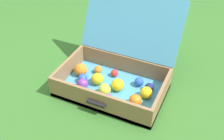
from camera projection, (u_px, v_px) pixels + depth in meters
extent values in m
plane|color=#336B28|center=(108.00, 87.00, 1.69)|extent=(16.00, 16.00, 0.00)
cube|color=#4799C6|center=(112.00, 89.00, 1.65)|extent=(0.63, 0.40, 0.03)
cube|color=olive|center=(68.00, 69.00, 1.72)|extent=(0.02, 0.40, 0.14)
cube|color=olive|center=(161.00, 97.00, 1.52)|extent=(0.02, 0.40, 0.14)
cube|color=olive|center=(98.00, 102.00, 1.48)|extent=(0.59, 0.02, 0.14)
cube|color=olive|center=(124.00, 65.00, 1.75)|extent=(0.59, 0.02, 0.14)
cube|color=#4799C6|center=(132.00, 24.00, 1.68)|extent=(0.63, 0.20, 0.36)
cube|color=black|center=(96.00, 104.00, 1.46)|extent=(0.11, 0.02, 0.02)
sphere|color=yellow|center=(97.00, 79.00, 1.65)|extent=(0.07, 0.07, 0.07)
sphere|color=blue|center=(139.00, 82.00, 1.64)|extent=(0.06, 0.06, 0.06)
sphere|color=orange|center=(135.00, 101.00, 1.50)|extent=(0.08, 0.08, 0.08)
sphere|color=orange|center=(98.00, 70.00, 1.75)|extent=(0.05, 0.05, 0.05)
sphere|color=yellow|center=(146.00, 93.00, 1.56)|extent=(0.07, 0.07, 0.07)
sphere|color=navy|center=(149.00, 87.00, 1.61)|extent=(0.05, 0.05, 0.05)
sphere|color=blue|center=(83.00, 78.00, 1.67)|extent=(0.06, 0.06, 0.06)
sphere|color=yellow|center=(118.00, 85.00, 1.61)|extent=(0.08, 0.08, 0.08)
sphere|color=purple|center=(83.00, 84.00, 1.62)|extent=(0.07, 0.07, 0.07)
sphere|color=purple|center=(108.00, 98.00, 1.53)|extent=(0.05, 0.05, 0.05)
sphere|color=red|center=(114.00, 73.00, 1.72)|extent=(0.05, 0.05, 0.05)
sphere|color=orange|center=(81.00, 70.00, 1.72)|extent=(0.08, 0.08, 0.08)
sphere|color=#CCDB38|center=(105.00, 90.00, 1.58)|extent=(0.07, 0.07, 0.07)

